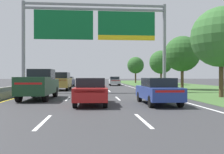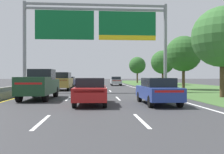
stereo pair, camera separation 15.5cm
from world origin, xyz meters
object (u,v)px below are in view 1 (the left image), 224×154
Objects in this scene: car_red_centre_lane_sedan at (91,91)px; roadside_tree_far at (161,62)px; car_navy_left_lane_sedan at (68,81)px; car_silver_right_lane_sedan at (114,81)px; roadside_tree_mid at (182,54)px; car_blue_right_lane_sedan at (158,91)px; car_gold_left_lane_suv at (62,81)px; roadside_tree_distant at (136,65)px; pickup_truck_darkgreen at (39,84)px; roadside_tree_near at (221,37)px; overhead_sign_gantry at (96,29)px.

roadside_tree_far is (13.36, 31.58, 3.53)m from car_red_centre_lane_sedan.
car_navy_left_lane_sedan is 1.00× the size of car_silver_right_lane_sedan.
car_blue_right_lane_sedan is at bearing -115.57° from roadside_tree_mid.
roadside_tree_distant reaches higher than car_gold_left_lane_suv.
roadside_tree_distant is at bearing 91.31° from roadside_tree_mid.
pickup_truck_darkgreen is 14.51m from roadside_tree_near.
car_red_centre_lane_sedan is at bearing -92.25° from overhead_sign_gantry.
car_gold_left_lane_suv is at bearing -115.86° from roadside_tree_distant.
car_blue_right_lane_sedan is 0.99× the size of car_red_centre_lane_sedan.
overhead_sign_gantry is 2.28× the size of roadside_tree_far.
pickup_truck_darkgreen is at bearing -143.02° from roadside_tree_mid.
overhead_sign_gantry is 10.09m from pickup_truck_darkgreen.
pickup_truck_darkgreen is at bearing 63.01° from car_blue_right_lane_sedan.
overhead_sign_gantry reaches higher than car_blue_right_lane_sedan.
pickup_truck_darkgreen is at bearing 47.03° from car_red_centre_lane_sedan.
car_silver_right_lane_sedan is at bearing 117.88° from roadside_tree_mid.
car_gold_left_lane_suv is 1.07× the size of car_silver_right_lane_sedan.
roadside_tree_mid is (0.99, 10.95, -0.32)m from roadside_tree_near.
car_red_centre_lane_sedan is at bearing -169.79° from car_navy_left_lane_sedan.
car_gold_left_lane_suv is at bearing -0.14° from pickup_truck_darkgreen.
car_red_centre_lane_sedan is at bearing 87.01° from car_blue_right_lane_sedan.
car_red_centre_lane_sedan is 0.67× the size of roadside_tree_mid.
car_silver_right_lane_sedan is at bearing -16.05° from pickup_truck_darkgreen.
roadside_tree_near is at bearing -144.91° from car_navy_left_lane_sedan.
car_red_centre_lane_sedan is at bearing -132.91° from pickup_truck_darkgreen.
roadside_tree_far reaches higher than roadside_tree_distant.
car_blue_right_lane_sedan is 8.52m from roadside_tree_near.
pickup_truck_darkgreen is 0.82× the size of roadside_tree_far.
overhead_sign_gantry reaches higher than car_silver_right_lane_sedan.
pickup_truck_darkgreen is at bearing -119.95° from overhead_sign_gantry.
roadside_tree_distant reaches higher than car_blue_right_lane_sedan.
roadside_tree_mid reaches higher than car_blue_right_lane_sedan.
roadside_tree_mid is at bearing -35.50° from car_red_centre_lane_sedan.
pickup_truck_darkgreen is 1.15× the size of car_gold_left_lane_suv.
car_silver_right_lane_sedan is 28.77m from car_blue_right_lane_sedan.
car_red_centre_lane_sedan is 45.12m from roadside_tree_distant.
overhead_sign_gantry is at bearing 169.63° from car_silver_right_lane_sedan.
overhead_sign_gantry reaches higher than roadside_tree_mid.
roadside_tree_far is at bearing -71.00° from car_silver_right_lane_sedan.
pickup_truck_darkgreen is 1.22× the size of car_navy_left_lane_sedan.
overhead_sign_gantry is 3.18× the size of car_gold_left_lane_suv.
roadside_tree_mid is 1.00× the size of roadside_tree_far.
roadside_tree_near is (10.25, 4.05, 3.93)m from car_red_centre_lane_sedan.
overhead_sign_gantry is at bearing -107.23° from roadside_tree_distant.
car_gold_left_lane_suv is 0.71× the size of roadside_tree_mid.
car_navy_left_lane_sedan and car_red_centre_lane_sedan have the same top height.
car_red_centre_lane_sedan is at bearing -103.60° from roadside_tree_distant.
car_blue_right_lane_sedan is at bearing -161.36° from car_navy_left_lane_sedan.
overhead_sign_gantry is 3.41× the size of car_blue_right_lane_sedan.
roadside_tree_far reaches higher than car_red_centre_lane_sedan.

